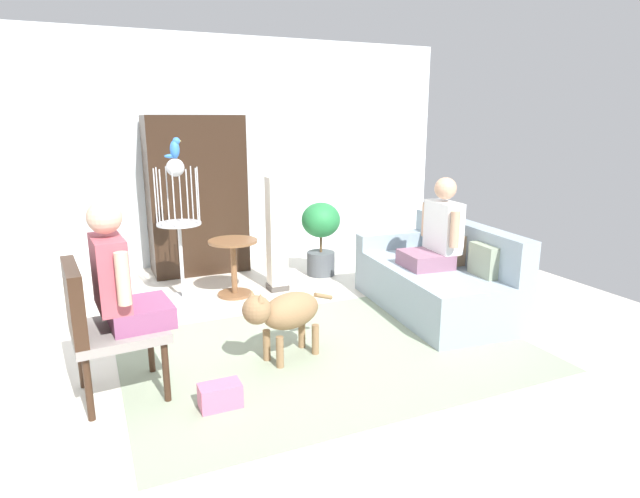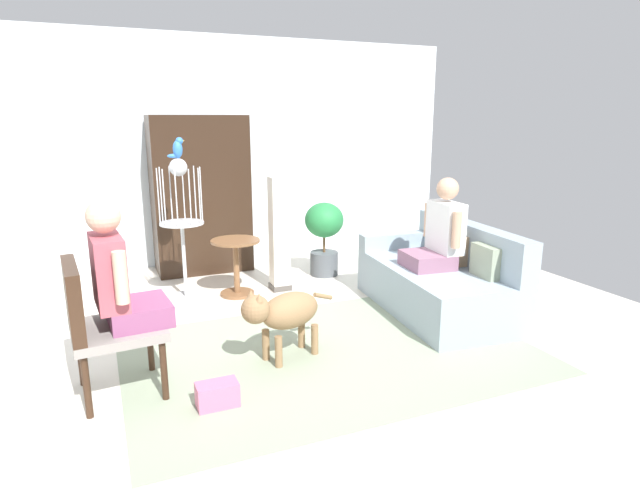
# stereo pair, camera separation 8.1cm
# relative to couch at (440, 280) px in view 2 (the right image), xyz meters

# --- Properties ---
(ground_plane) EXTENTS (6.89, 6.89, 0.00)m
(ground_plane) POSITION_rel_couch_xyz_m (-1.50, -0.26, -0.29)
(ground_plane) COLOR beige
(back_wall) EXTENTS (6.29, 0.12, 2.75)m
(back_wall) POSITION_rel_couch_xyz_m (-1.50, 2.67, 1.08)
(back_wall) COLOR silver
(back_wall) RESTS_ON ground
(area_rug) EXTENTS (3.10, 2.09, 0.01)m
(area_rug) POSITION_rel_couch_xyz_m (-1.34, -0.48, -0.29)
(area_rug) COLOR gray
(area_rug) RESTS_ON ground
(couch) EXTENTS (1.04, 1.77, 0.82)m
(couch) POSITION_rel_couch_xyz_m (0.00, 0.00, 0.00)
(couch) COLOR #8EA0AD
(couch) RESTS_ON ground
(armchair) EXTENTS (0.61, 0.61, 0.92)m
(armchair) POSITION_rel_couch_xyz_m (-2.98, -0.50, 0.25)
(armchair) COLOR #382316
(armchair) RESTS_ON ground
(person_on_couch) EXTENTS (0.50, 0.58, 0.82)m
(person_on_couch) POSITION_rel_couch_xyz_m (-0.05, -0.02, 0.46)
(person_on_couch) COLOR #885B72
(person_on_armchair) EXTENTS (0.48, 0.58, 0.83)m
(person_on_armchair) POSITION_rel_couch_xyz_m (-2.83, -0.49, 0.50)
(person_on_armchair) COLOR #894770
(round_end_table) EXTENTS (0.50, 0.50, 0.59)m
(round_end_table) POSITION_rel_couch_xyz_m (-1.67, 1.17, 0.06)
(round_end_table) COLOR brown
(round_end_table) RESTS_ON ground
(dog) EXTENTS (0.80, 0.41, 0.60)m
(dog) POSITION_rel_couch_xyz_m (-1.71, -0.44, 0.08)
(dog) COLOR olive
(dog) RESTS_ON ground
(bird_cage_stand) EXTENTS (0.43, 0.43, 1.41)m
(bird_cage_stand) POSITION_rel_couch_xyz_m (-2.17, 1.25, 0.45)
(bird_cage_stand) COLOR silver
(bird_cage_stand) RESTS_ON ground
(parrot) EXTENTS (0.17, 0.10, 0.20)m
(parrot) POSITION_rel_couch_xyz_m (-2.17, 1.25, 1.21)
(parrot) COLOR blue
(parrot) RESTS_ON bird_cage_stand
(potted_plant) EXTENTS (0.44, 0.44, 0.85)m
(potted_plant) POSITION_rel_couch_xyz_m (-0.55, 1.49, 0.22)
(potted_plant) COLOR #4C5156
(potted_plant) RESTS_ON ground
(column_lamp) EXTENTS (0.20, 0.20, 1.20)m
(column_lamp) POSITION_rel_couch_xyz_m (-1.20, 1.18, 0.30)
(column_lamp) COLOR #4C4742
(column_lamp) RESTS_ON ground
(armoire_cabinet) EXTENTS (1.09, 0.56, 1.81)m
(armoire_cabinet) POSITION_rel_couch_xyz_m (-1.80, 2.26, 0.61)
(armoire_cabinet) COLOR black
(armoire_cabinet) RESTS_ON ground
(handbag) EXTENTS (0.26, 0.15, 0.16)m
(handbag) POSITION_rel_couch_xyz_m (-2.33, -0.92, -0.22)
(handbag) COLOR #D8668C
(handbag) RESTS_ON ground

